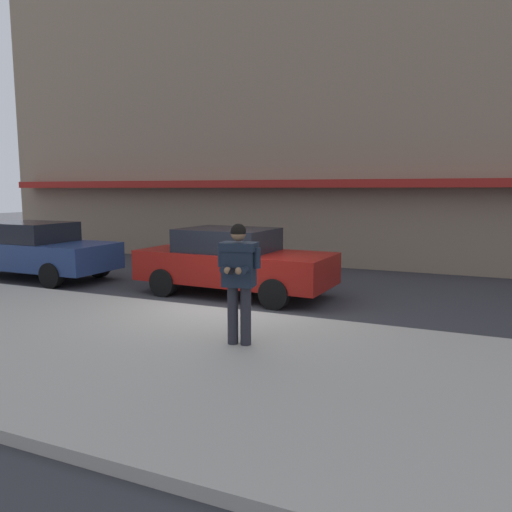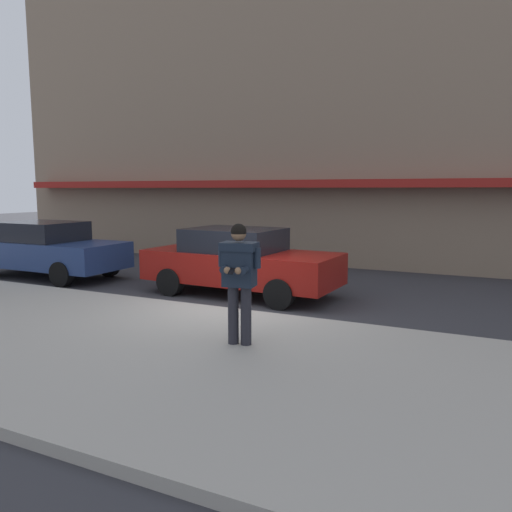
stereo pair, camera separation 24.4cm
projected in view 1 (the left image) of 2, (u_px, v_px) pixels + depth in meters
ground_plane at (229, 312)px, 9.92m from camera, size 80.00×80.00×0.00m
sidewalk at (200, 361)px, 6.93m from camera, size 32.00×5.30×0.14m
curb_paint_line at (277, 317)px, 9.57m from camera, size 28.00×0.12×0.01m
storefront_facade at (371, 109)px, 16.54m from camera, size 28.00×4.70×10.15m
parked_sedan_near at (35, 250)px, 13.59m from camera, size 4.51×1.94×1.54m
parked_sedan_mid at (233, 261)px, 11.47m from camera, size 4.58×2.09×1.54m
man_texting_on_phone at (239, 271)px, 7.29m from camera, size 0.64×0.62×1.81m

